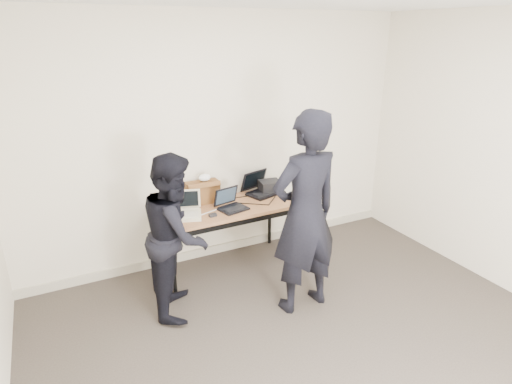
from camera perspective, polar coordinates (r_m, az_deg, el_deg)
room at (r=2.88m, az=12.66°, el=-2.94°), size 4.60×4.60×2.80m
desk at (r=4.59m, az=-3.95°, el=-2.68°), size 1.51×0.68×0.72m
laptop_beige at (r=4.39m, az=-9.36°, el=-2.55°), size 0.39×0.38×0.25m
laptop_center at (r=4.51m, az=-3.39°, el=-1.63°), size 0.34×0.33×0.22m
laptop_right at (r=4.92m, az=0.52°, el=0.45°), size 0.43×0.42×0.25m
leather_satchel at (r=4.66m, az=-7.13°, el=0.04°), size 0.36×0.18×0.25m
tissue at (r=4.62m, az=-6.88°, el=1.93°), size 0.15×0.12×0.08m
equipment_box at (r=4.96m, az=1.86°, el=0.74°), size 0.26×0.23×0.14m
power_brick at (r=4.35m, az=-5.78°, el=-3.08°), size 0.08×0.05×0.03m
cables at (r=4.58m, az=-3.43°, el=-1.89°), size 1.14×0.41×0.01m
person_typist at (r=3.84m, az=6.57°, el=-3.02°), size 0.72×0.50×1.89m
person_observer at (r=3.94m, az=-10.56°, el=-5.59°), size 0.80×0.89×1.51m
baseboard at (r=5.19m, az=-4.14°, el=-7.30°), size 4.50×0.03×0.10m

